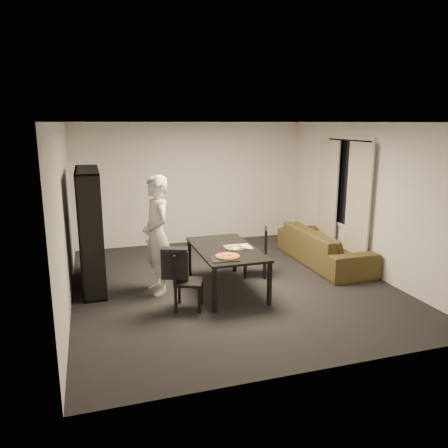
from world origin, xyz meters
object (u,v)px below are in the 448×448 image
object	(u,v)px
person	(157,235)
pepperoni_pizza	(228,256)
baking_tray	(224,259)
sofa	(324,246)
bookshelf	(91,229)
chair_left	(183,277)
chair_right	(260,249)
dining_table	(226,252)

from	to	relation	value
person	pepperoni_pizza	world-z (taller)	person
person	pepperoni_pizza	bearing A→B (deg)	41.23
baking_tray	sofa	xyz separation A→B (m)	(2.36, 1.26, -0.36)
bookshelf	pepperoni_pizza	xyz separation A→B (m)	(1.87, -1.32, -0.24)
chair_left	baking_tray	size ratio (longest dim) A/B	2.07
bookshelf	chair_right	xyz separation A→B (m)	(2.76, -0.37, -0.47)
bookshelf	pepperoni_pizza	distance (m)	2.30
person	baking_tray	world-z (taller)	person
bookshelf	person	size ratio (longest dim) A/B	1.03
sofa	dining_table	bearing A→B (deg)	108.38
chair_left	sofa	size ratio (longest dim) A/B	0.36
bookshelf	chair_left	world-z (taller)	bookshelf
dining_table	baking_tray	bearing A→B (deg)	-109.96
dining_table	pepperoni_pizza	distance (m)	0.53
chair_left	person	distance (m)	0.89
pepperoni_pizza	baking_tray	bearing A→B (deg)	-149.54
chair_right	baking_tray	distance (m)	1.39
baking_tray	dining_table	bearing A→B (deg)	70.04
dining_table	chair_left	world-z (taller)	chair_left
chair_right	sofa	bearing A→B (deg)	122.54
chair_right	sofa	world-z (taller)	chair_right
person	chair_left	bearing A→B (deg)	8.68
bookshelf	dining_table	bearing A→B (deg)	-22.30
bookshelf	pepperoni_pizza	size ratio (longest dim) A/B	5.43
bookshelf	sofa	xyz separation A→B (m)	(4.17, -0.10, -0.62)
dining_table	person	distance (m)	1.10
baking_tray	sofa	size ratio (longest dim) A/B	0.18
dining_table	chair_left	xyz separation A→B (m)	(-0.80, -0.50, -0.15)
baking_tray	chair_left	bearing A→B (deg)	176.32
pepperoni_pizza	sofa	distance (m)	2.63
dining_table	person	xyz separation A→B (m)	(-1.04, 0.23, 0.29)
person	baking_tray	distance (m)	1.16
dining_table	pepperoni_pizza	size ratio (longest dim) A/B	4.71
dining_table	pepperoni_pizza	xyz separation A→B (m)	(-0.13, -0.50, 0.09)
bookshelf	sofa	size ratio (longest dim) A/B	0.84
bookshelf	pepperoni_pizza	world-z (taller)	bookshelf
dining_table	chair_left	distance (m)	0.95
dining_table	chair_right	world-z (taller)	chair_right
bookshelf	chair_left	bearing A→B (deg)	-47.57
chair_left	bookshelf	bearing A→B (deg)	62.60
chair_left	pepperoni_pizza	distance (m)	0.70
baking_tray	chair_right	bearing A→B (deg)	45.94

